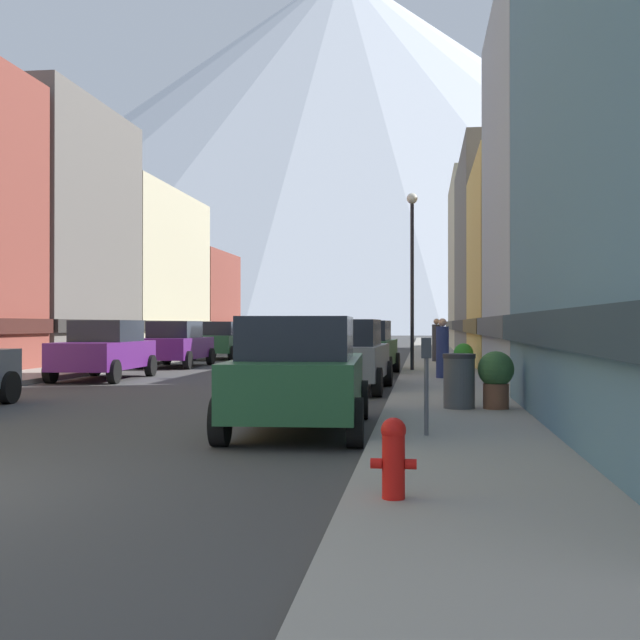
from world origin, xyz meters
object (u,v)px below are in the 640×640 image
(car_driving_1, at_px, (312,336))
(parking_meter_near, at_px, (426,372))
(pedestrian_0, at_px, (436,341))
(trash_bin_right, at_px, (459,381))
(fire_hydrant_near, at_px, (394,455))
(car_left_3, at_px, (222,340))
(car_right_2, at_px, (364,348))
(car_right_0, at_px, (299,373))
(car_left_2, at_px, (176,344))
(streetlamp_right, at_px, (412,254))
(potted_plant_0, at_px, (464,355))
(pedestrian_1, at_px, (442,350))
(car_driving_0, at_px, (364,335))
(car_left_1, at_px, (105,350))
(potted_plant_1, at_px, (496,376))
(car_right_1, at_px, (346,355))

(car_driving_1, xyz_separation_m, parking_meter_near, (7.35, -41.78, 0.11))
(pedestrian_0, bearing_deg, trash_bin_right, -89.69)
(fire_hydrant_near, distance_m, trash_bin_right, 7.75)
(car_left_3, relative_size, car_right_2, 0.99)
(fire_hydrant_near, bearing_deg, car_right_2, 94.89)
(car_right_0, xyz_separation_m, trash_bin_right, (2.55, 2.36, -0.26))
(car_left_2, distance_m, fire_hydrant_near, 25.09)
(car_right_0, bearing_deg, streetlamp_right, 83.90)
(potted_plant_0, bearing_deg, pedestrian_1, -102.59)
(car_right_2, xyz_separation_m, car_driving_0, (-2.20, 30.24, 0.00))
(car_left_3, xyz_separation_m, fire_hydrant_near, (9.25, -30.42, -0.37))
(car_left_1, xyz_separation_m, potted_plant_1, (10.80, -8.52, -0.17))
(fire_hydrant_near, bearing_deg, parking_meter_near, 85.78)
(car_driving_1, relative_size, pedestrian_1, 2.62)
(car_left_2, bearing_deg, car_driving_1, 84.42)
(potted_plant_1, bearing_deg, car_left_1, 141.74)
(car_right_1, bearing_deg, parking_meter_near, -77.63)
(car_right_0, bearing_deg, car_driving_1, 97.60)
(car_right_1, bearing_deg, potted_plant_1, -58.74)
(car_left_3, xyz_separation_m, car_right_0, (7.60, -25.09, 0.00))
(parking_meter_near, relative_size, potted_plant_1, 1.29)
(car_left_2, xyz_separation_m, car_right_1, (7.60, -10.35, 0.00))
(car_left_2, distance_m, potted_plant_1, 18.99)
(car_right_2, distance_m, car_driving_1, 27.09)
(car_left_1, height_order, car_right_2, same)
(car_driving_0, bearing_deg, car_left_3, -105.78)
(potted_plant_1, relative_size, pedestrian_1, 0.61)
(car_driving_1, distance_m, pedestrian_0, 21.12)
(parking_meter_near, bearing_deg, car_driving_1, 99.98)
(car_left_1, distance_m, trash_bin_right, 13.25)
(car_right_2, xyz_separation_m, parking_meter_near, (1.95, -15.24, 0.11))
(car_left_2, relative_size, car_right_2, 0.99)
(car_driving_0, xyz_separation_m, potted_plant_1, (5.40, -41.85, -0.17))
(car_left_3, height_order, pedestrian_1, pedestrian_1)
(car_driving_1, xyz_separation_m, pedestrian_1, (7.85, -29.90, 0.03))
(car_driving_1, height_order, potted_plant_1, car_driving_1)
(car_right_2, xyz_separation_m, streetlamp_right, (1.55, 0.52, 3.09))
(car_left_3, relative_size, potted_plant_0, 4.95)
(car_driving_1, xyz_separation_m, streetlamp_right, (6.95, -26.03, 3.09))
(car_right_2, xyz_separation_m, trash_bin_right, (2.55, -11.60, -0.26))
(car_left_1, xyz_separation_m, pedestrian_0, (10.05, 10.03, 0.06))
(car_left_2, bearing_deg, potted_plant_1, -55.35)
(fire_hydrant_near, distance_m, potted_plant_1, 7.85)
(trash_bin_right, bearing_deg, car_right_1, 115.85)
(car_driving_1, bearing_deg, trash_bin_right, -78.23)
(parking_meter_near, bearing_deg, potted_plant_0, 85.31)
(car_right_0, height_order, car_right_2, same)
(car_left_2, xyz_separation_m, streetlamp_right, (9.15, -3.50, 3.09))
(car_right_0, bearing_deg, car_driving_0, 92.85)
(car_driving_0, bearing_deg, pedestrian_0, -78.71)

